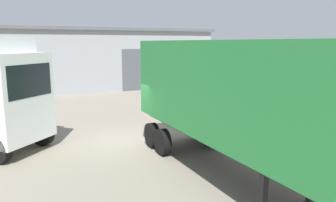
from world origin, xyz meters
The scene contains 5 objects.
ground_plane centered at (0.00, 0.00, 0.00)m, with size 60.00×60.00×0.00m, color gray.
warehouse_building centered at (0.00, 17.34, 2.70)m, with size 26.53×7.20×5.38m.
container_trailer_green centered at (1.55, -4.85, 2.66)m, with size 2.54×9.12×4.22m.
delivery_van_white centered at (9.91, 2.88, 1.35)m, with size 5.95×4.57×2.47m.
traffic_cone centered at (2.80, 1.87, 0.25)m, with size 0.40×0.40×0.55m.
Camera 1 is at (-4.45, -12.81, 4.16)m, focal length 35.00 mm.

